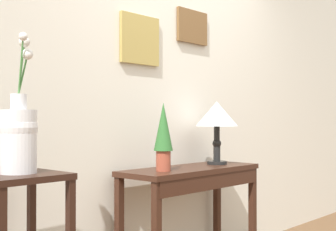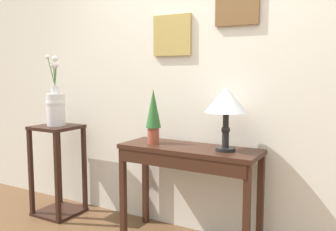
{
  "view_description": "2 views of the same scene",
  "coord_description": "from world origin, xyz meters",
  "px_view_note": "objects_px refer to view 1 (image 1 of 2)",
  "views": [
    {
      "loc": [
        -2.52,
        -0.88,
        1.1
      ],
      "look_at": [
        -0.22,
        1.24,
        1.14
      ],
      "focal_mm": 49.44,
      "sensor_mm": 36.0,
      "label": 1
    },
    {
      "loc": [
        1.18,
        -1.28,
        1.34
      ],
      "look_at": [
        -0.2,
        1.11,
        1.02
      ],
      "focal_mm": 38.71,
      "sensor_mm": 36.0,
      "label": 2
    }
  ],
  "objects_px": {
    "potted_plant_on_console": "(163,133)",
    "console_table": "(194,185)",
    "table_lamp": "(217,117)",
    "flower_vase_tall": "(19,132)"
  },
  "relations": [
    {
      "from": "console_table",
      "to": "potted_plant_on_console",
      "type": "relative_size",
      "value": 2.5
    },
    {
      "from": "flower_vase_tall",
      "to": "console_table",
      "type": "bearing_deg",
      "value": 2.27
    },
    {
      "from": "table_lamp",
      "to": "flower_vase_tall",
      "type": "xyz_separation_m",
      "value": [
        -1.65,
        -0.08,
        -0.08
      ]
    },
    {
      "from": "potted_plant_on_console",
      "to": "flower_vase_tall",
      "type": "relative_size",
      "value": 0.67
    },
    {
      "from": "potted_plant_on_console",
      "to": "console_table",
      "type": "bearing_deg",
      "value": 0.5
    },
    {
      "from": "console_table",
      "to": "table_lamp",
      "type": "height_order",
      "value": "table_lamp"
    },
    {
      "from": "potted_plant_on_console",
      "to": "table_lamp",
      "type": "bearing_deg",
      "value": 2.4
    },
    {
      "from": "table_lamp",
      "to": "potted_plant_on_console",
      "type": "xyz_separation_m",
      "value": [
        -0.6,
        -0.03,
        -0.11
      ]
    },
    {
      "from": "table_lamp",
      "to": "flower_vase_tall",
      "type": "distance_m",
      "value": 1.65
    },
    {
      "from": "flower_vase_tall",
      "to": "potted_plant_on_console",
      "type": "bearing_deg",
      "value": 2.8
    }
  ]
}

